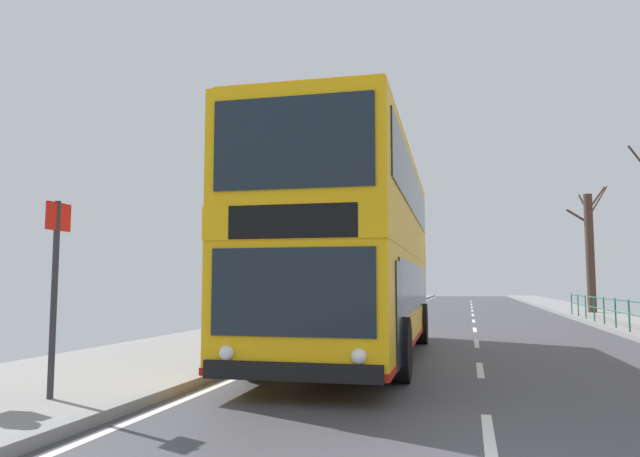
% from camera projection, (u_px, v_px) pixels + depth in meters
% --- Properties ---
extents(double_decker_bus_main, '(2.88, 10.53, 4.35)m').
position_uv_depth(double_decker_bus_main, '(356.00, 251.00, 12.71)').
color(double_decker_bus_main, '#F4B20F').
rests_on(double_decker_bus_main, ground).
extents(bus_stop_sign_near, '(0.08, 0.44, 2.49)m').
position_uv_depth(bus_stop_sign_near, '(55.00, 275.00, 7.49)').
color(bus_stop_sign_near, '#2D2D33').
rests_on(bus_stop_sign_near, ground).
extents(bare_tree_far_00, '(2.08, 1.94, 6.42)m').
position_uv_depth(bare_tree_far_00, '(590.00, 249.00, 29.43)').
color(bare_tree_far_00, '#423328').
rests_on(bare_tree_far_00, ground).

